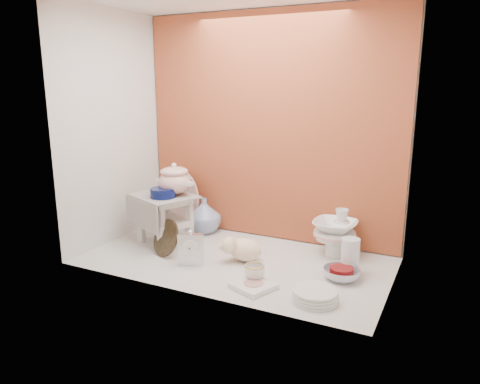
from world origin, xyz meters
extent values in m
plane|color=silver|center=(0.00, 0.00, 0.00)|extent=(1.80, 1.80, 0.00)
cube|color=#A33F28|center=(0.00, 0.50, 0.75)|extent=(1.80, 0.06, 1.50)
cube|color=silver|center=(-0.90, 0.00, 0.75)|extent=(0.06, 1.00, 1.50)
cube|color=silver|center=(0.90, 0.00, 0.75)|extent=(0.06, 1.00, 1.50)
cylinder|color=#091145|center=(-0.52, 0.01, 0.36)|extent=(0.17, 0.17, 0.06)
imported|color=white|center=(-0.44, 0.37, 0.13)|extent=(0.26, 0.26, 0.25)
cube|color=silver|center=(-0.20, -0.18, 0.11)|extent=(0.15, 0.10, 0.21)
ellipsoid|color=beige|center=(0.06, 0.01, 0.08)|extent=(0.30, 0.24, 0.15)
cylinder|color=white|center=(0.23, -0.23, 0.01)|extent=(0.19, 0.19, 0.01)
imported|color=white|center=(0.23, -0.23, 0.05)|extent=(0.14, 0.14, 0.09)
cube|color=white|center=(0.26, -0.30, 0.01)|extent=(0.25, 0.25, 0.03)
cylinder|color=white|center=(0.59, -0.30, 0.03)|extent=(0.28, 0.28, 0.06)
imported|color=silver|center=(0.64, 0.01, 0.03)|extent=(0.21, 0.21, 0.06)
cylinder|color=silver|center=(0.66, 0.11, 0.10)|extent=(0.11, 0.11, 0.20)
camera|label=1|loc=(1.16, -2.28, 1.04)|focal=33.86mm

